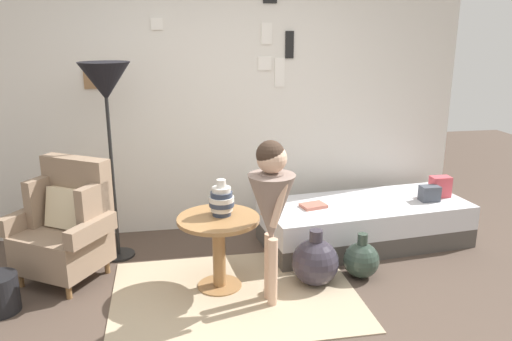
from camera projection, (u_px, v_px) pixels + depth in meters
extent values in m
plane|color=#4C3D33|center=(259.00, 330.00, 3.41)|extent=(12.00, 12.00, 0.00)
cube|color=silver|center=(222.00, 99.00, 4.90)|extent=(4.80, 0.10, 2.60)
cube|color=white|center=(279.00, 72.00, 4.88)|extent=(0.10, 0.02, 0.27)
cube|color=gray|center=(280.00, 72.00, 4.87)|extent=(0.08, 0.01, 0.21)
cube|color=white|center=(267.00, 34.00, 4.75)|extent=(0.10, 0.02, 0.20)
cube|color=#62625C|center=(267.00, 34.00, 4.75)|extent=(0.08, 0.01, 0.15)
cube|color=black|center=(289.00, 45.00, 4.82)|extent=(0.08, 0.02, 0.25)
cube|color=silver|center=(289.00, 45.00, 4.82)|extent=(0.06, 0.01, 0.20)
cube|color=white|center=(265.00, 63.00, 4.83)|extent=(0.13, 0.02, 0.13)
cube|color=silver|center=(265.00, 64.00, 4.82)|extent=(0.10, 0.01, 0.10)
cube|color=white|center=(157.00, 24.00, 4.56)|extent=(0.11, 0.02, 0.10)
cube|color=silver|center=(157.00, 24.00, 4.55)|extent=(0.08, 0.01, 0.08)
cube|color=olive|center=(91.00, 79.00, 4.58)|extent=(0.12, 0.02, 0.17)
cube|color=beige|center=(91.00, 80.00, 4.58)|extent=(0.10, 0.01, 0.13)
cube|color=tan|center=(235.00, 295.00, 3.85)|extent=(1.85, 1.37, 0.01)
cylinder|color=olive|center=(21.00, 279.00, 3.97)|extent=(0.04, 0.04, 0.12)
cylinder|color=olive|center=(69.00, 291.00, 3.79)|extent=(0.04, 0.04, 0.12)
cylinder|color=olive|center=(62.00, 256.00, 4.37)|extent=(0.04, 0.04, 0.12)
cylinder|color=olive|center=(107.00, 266.00, 4.19)|extent=(0.04, 0.04, 0.12)
cube|color=#8C725B|center=(63.00, 249.00, 4.02)|extent=(0.81, 0.80, 0.30)
cube|color=#8C725B|center=(77.00, 190.00, 4.11)|extent=(0.58, 0.44, 0.55)
cube|color=#8C725B|center=(42.00, 200.00, 4.11)|extent=(0.23, 0.30, 0.39)
cube|color=#8C725B|center=(93.00, 209.00, 3.92)|extent=(0.23, 0.30, 0.39)
cube|color=#8C725B|center=(26.00, 218.00, 4.07)|extent=(0.35, 0.47, 0.14)
cube|color=#8C725B|center=(92.00, 230.00, 3.82)|extent=(0.35, 0.47, 0.14)
cube|color=beige|center=(67.00, 208.00, 4.02)|extent=(0.39, 0.33, 0.33)
cube|color=#4C4742|center=(364.00, 233.00, 4.78)|extent=(1.97, 0.98, 0.18)
cube|color=silver|center=(365.00, 214.00, 4.73)|extent=(1.97, 0.98, 0.22)
cube|color=#D64C56|center=(440.00, 187.00, 4.84)|extent=(0.19, 0.12, 0.20)
cube|color=#474C56|center=(430.00, 193.00, 4.73)|extent=(0.18, 0.12, 0.14)
cylinder|color=#9E7042|center=(220.00, 286.00, 3.97)|extent=(0.35, 0.35, 0.02)
cylinder|color=#9E7042|center=(219.00, 253.00, 3.90)|extent=(0.10, 0.10, 0.54)
cylinder|color=#9E7042|center=(218.00, 219.00, 3.82)|extent=(0.63, 0.63, 0.03)
cylinder|color=#2D384C|center=(222.00, 213.00, 3.86)|extent=(0.14, 0.14, 0.04)
cylinder|color=silver|center=(222.00, 208.00, 3.85)|extent=(0.17, 0.17, 0.04)
cylinder|color=#2D384C|center=(222.00, 204.00, 3.84)|extent=(0.19, 0.19, 0.04)
cylinder|color=silver|center=(222.00, 199.00, 3.83)|extent=(0.19, 0.19, 0.04)
cylinder|color=#2D384C|center=(221.00, 194.00, 3.82)|extent=(0.17, 0.17, 0.04)
cylinder|color=silver|center=(221.00, 190.00, 3.81)|extent=(0.14, 0.14, 0.04)
cylinder|color=silver|center=(221.00, 183.00, 3.80)|extent=(0.07, 0.07, 0.06)
cylinder|color=black|center=(119.00, 255.00, 4.52)|extent=(0.28, 0.28, 0.02)
cylinder|color=black|center=(112.00, 167.00, 4.30)|extent=(0.03, 0.03, 1.61)
cone|color=black|center=(105.00, 81.00, 4.10)|extent=(0.42, 0.42, 0.31)
cylinder|color=#D8AD8E|center=(273.00, 273.00, 3.64)|extent=(0.07, 0.07, 0.52)
cylinder|color=#D8AD8E|center=(269.00, 267.00, 3.74)|extent=(0.07, 0.07, 0.52)
cone|color=gray|center=(271.00, 209.00, 3.56)|extent=(0.34, 0.34, 0.50)
cylinder|color=gray|center=(272.00, 186.00, 3.51)|extent=(0.17, 0.17, 0.19)
cylinder|color=#D8AD8E|center=(279.00, 204.00, 3.43)|extent=(0.14, 0.06, 0.33)
cylinder|color=#D8AD8E|center=(269.00, 194.00, 3.66)|extent=(0.14, 0.06, 0.33)
sphere|color=#D8AD8E|center=(272.00, 158.00, 3.46)|extent=(0.21, 0.21, 0.21)
sphere|color=#38281E|center=(270.00, 155.00, 3.45)|extent=(0.20, 0.20, 0.20)
cube|color=#B96A58|center=(313.00, 206.00, 4.57)|extent=(0.25, 0.21, 0.03)
sphere|color=#332D38|center=(315.00, 262.00, 3.97)|extent=(0.37, 0.37, 0.37)
cylinder|color=#332D38|center=(316.00, 236.00, 3.91)|extent=(0.10, 0.10, 0.09)
sphere|color=#2D3D33|center=(361.00, 260.00, 4.10)|extent=(0.29, 0.29, 0.29)
cylinder|color=#2D3D33|center=(363.00, 239.00, 4.05)|extent=(0.08, 0.08, 0.09)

